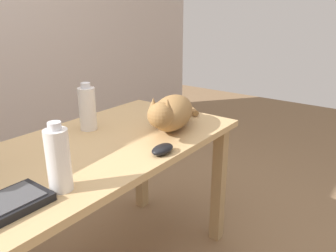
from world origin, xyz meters
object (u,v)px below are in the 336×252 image
(computer_mouse, at_px, (162,149))
(water_bottle, at_px, (87,108))
(spray_bottle, at_px, (58,159))
(cat, at_px, (172,112))

(computer_mouse, xyz_separation_m, water_bottle, (0.01, 0.45, 0.09))
(water_bottle, distance_m, spray_bottle, 0.56)
(computer_mouse, height_order, water_bottle, water_bottle)
(cat, bearing_deg, computer_mouse, -150.56)
(water_bottle, bearing_deg, spray_bottle, -138.96)
(cat, xyz_separation_m, computer_mouse, (-0.25, -0.14, -0.06))
(computer_mouse, distance_m, spray_bottle, 0.43)
(cat, xyz_separation_m, water_bottle, (-0.24, 0.31, 0.02))
(computer_mouse, bearing_deg, water_bottle, 88.49)
(computer_mouse, height_order, spray_bottle, spray_bottle)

